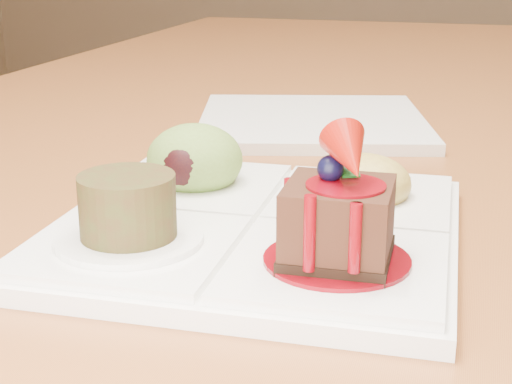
# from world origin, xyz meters

# --- Properties ---
(dining_table) EXTENTS (1.00, 1.80, 0.75)m
(dining_table) POSITION_xyz_m (0.00, 0.00, 0.68)
(dining_table) COLOR brown
(dining_table) RESTS_ON ground
(sampler_plate) EXTENTS (0.27, 0.27, 0.10)m
(sampler_plate) POSITION_xyz_m (0.05, -0.58, 0.77)
(sampler_plate) COLOR white
(sampler_plate) RESTS_ON dining_table
(second_plate) EXTENTS (0.29, 0.29, 0.01)m
(second_plate) POSITION_xyz_m (0.02, -0.25, 0.76)
(second_plate) COLOR white
(second_plate) RESTS_ON dining_table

